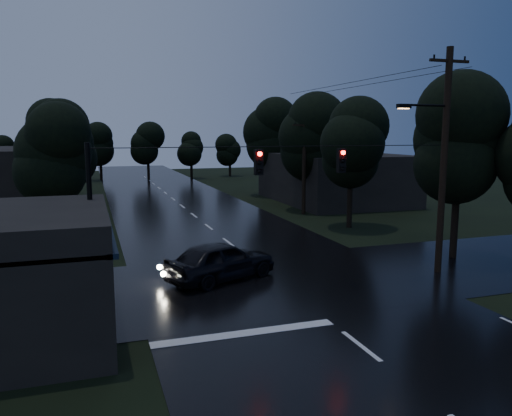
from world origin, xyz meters
TOP-DOWN VIEW (x-y plane):
  - main_road at (0.00, 30.00)m, footprint 12.00×120.00m
  - cross_street at (0.00, 12.00)m, footprint 60.00×9.00m
  - building_far_right at (14.00, 34.00)m, footprint 10.00×14.00m
  - building_far_left at (-14.00, 40.00)m, footprint 10.00×16.00m
  - utility_pole_main at (7.41, 11.00)m, footprint 3.50×0.30m
  - utility_pole_far at (8.30, 28.00)m, footprint 2.00×0.30m
  - anchor_pole_left at (-7.50, 11.00)m, footprint 0.18×0.18m
  - span_signals at (0.56, 10.99)m, footprint 15.00×0.37m
  - tree_corner_near at (10.00, 13.00)m, footprint 4.48×4.48m
  - tree_left_a at (-9.00, 22.00)m, footprint 3.92×3.92m
  - tree_left_b at (-9.60, 30.00)m, footprint 4.20×4.20m
  - tree_left_c at (-10.20, 40.00)m, footprint 4.48×4.48m
  - tree_right_a at (9.00, 22.00)m, footprint 4.20×4.20m
  - tree_right_b at (9.60, 30.00)m, footprint 4.48×4.48m
  - tree_right_c at (10.20, 40.00)m, footprint 4.76×4.76m
  - car at (-2.25, 12.97)m, footprint 5.44×3.84m

SIDE VIEW (x-z plane):
  - main_road at x=0.00m, z-range -0.01..0.01m
  - cross_street at x=0.00m, z-range -0.01..0.01m
  - car at x=-2.25m, z-range 0.00..1.72m
  - building_far_right at x=14.00m, z-range 0.00..4.40m
  - building_far_left at x=-14.00m, z-range 0.00..5.00m
  - anchor_pole_left at x=-7.50m, z-range 0.00..6.00m
  - utility_pole_far at x=8.30m, z-range 0.13..7.63m
  - tree_left_a at x=-9.00m, z-range 1.11..9.37m
  - span_signals at x=0.56m, z-range 4.69..5.80m
  - utility_pole_main at x=7.41m, z-range 0.26..10.26m
  - tree_left_b at x=-9.60m, z-range 1.19..10.04m
  - tree_right_a at x=9.00m, z-range 1.19..10.04m
  - tree_corner_near at x=10.00m, z-range 1.27..10.71m
  - tree_left_c at x=-10.20m, z-range 1.27..10.71m
  - tree_right_b at x=9.60m, z-range 1.27..10.71m
  - tree_right_c at x=10.20m, z-range 1.35..11.38m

